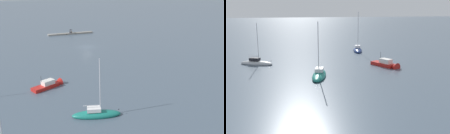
# 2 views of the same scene
# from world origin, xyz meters

# --- Properties ---
(ground_plane) EXTENTS (500.00, 500.00, 0.00)m
(ground_plane) POSITION_xyz_m (0.00, 0.00, 0.00)
(ground_plane) COLOR #475666
(seawall_pier) EXTENTS (15.92, 1.53, 0.51)m
(seawall_pier) POSITION_xyz_m (-0.00, -20.20, 0.26)
(seawall_pier) COLOR gray
(seawall_pier) RESTS_ON ground_plane
(person_seated_brown_left) EXTENTS (0.50, 0.67, 0.73)m
(person_seated_brown_left) POSITION_xyz_m (-0.36, -20.02, 0.77)
(person_seated_brown_left) COLOR #1E2333
(person_seated_brown_left) RESTS_ON seawall_pier
(person_seated_dark_right) EXTENTS (0.50, 0.67, 0.73)m
(person_seated_dark_right) POSITION_xyz_m (0.20, -20.07, 0.77)
(person_seated_dark_right) COLOR #1E2333
(person_seated_dark_right) RESTS_ON seawall_pier
(umbrella_open_black) EXTENTS (1.32, 1.32, 1.29)m
(umbrella_open_black) POSITION_xyz_m (-0.10, -20.16, 1.63)
(umbrella_open_black) COLOR black
(umbrella_open_black) RESTS_ON seawall_pier
(sailboat_teal_outer) EXTENTS (6.70, 3.45, 8.27)m
(sailboat_teal_outer) POSITION_xyz_m (9.49, 36.79, 0.31)
(sailboat_teal_outer) COLOR #197266
(sailboat_teal_outer) RESTS_ON ground_plane
(motorboat_red_mid) EXTENTS (5.52, 3.76, 3.00)m
(motorboat_red_mid) POSITION_xyz_m (13.74, 24.59, 0.32)
(motorboat_red_mid) COLOR red
(motorboat_red_mid) RESTS_ON ground_plane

